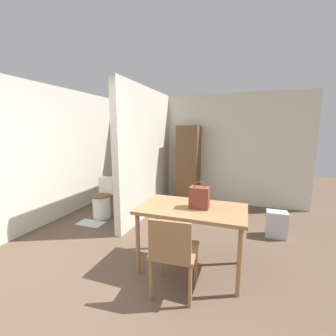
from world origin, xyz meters
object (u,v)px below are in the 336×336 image
at_px(toilet, 103,200).
at_px(wooden_cabinet, 188,165).
at_px(dining_table, 192,214).
at_px(space_heater, 276,224).
at_px(wooden_chair, 173,251).
at_px(handbag, 199,197).

bearing_deg(toilet, wooden_cabinet, 44.88).
distance_m(dining_table, toilet, 2.37).
relative_size(dining_table, toilet, 1.67).
bearing_deg(space_heater, wooden_cabinet, 145.68).
distance_m(dining_table, wooden_chair, 0.55).
height_order(handbag, space_heater, handbag).
bearing_deg(handbag, wooden_cabinet, 107.15).
height_order(dining_table, toilet, dining_table).
bearing_deg(wooden_cabinet, handbag, -72.85).
xyz_separation_m(handbag, space_heater, (1.00, 1.27, -0.71)).
height_order(dining_table, handbag, handbag).
bearing_deg(handbag, space_heater, 51.73).
height_order(dining_table, wooden_cabinet, wooden_cabinet).
relative_size(handbag, wooden_cabinet, 0.18).
xyz_separation_m(wooden_chair, handbag, (0.16, 0.51, 0.43)).
xyz_separation_m(toilet, space_heater, (3.15, 0.17, -0.11)).
distance_m(handbag, wooden_cabinet, 2.59).
relative_size(dining_table, wooden_cabinet, 0.70).
relative_size(dining_table, space_heater, 2.99).
xyz_separation_m(toilet, wooden_cabinet, (1.38, 1.37, 0.58)).
height_order(wooden_chair, toilet, wooden_chair).
height_order(toilet, space_heater, toilet).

